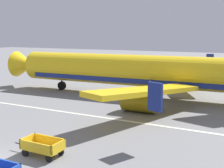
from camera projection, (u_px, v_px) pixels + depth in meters
name	position (u px, v px, depth m)	size (l,w,h in m)	color
apron_stripe	(90.00, 116.00, 27.54)	(120.00, 0.36, 0.01)	silver
airplane	(144.00, 72.00, 35.05)	(37.63, 30.26, 11.34)	yellow
baggage_cart_third_in_row	(43.00, 146.00, 18.45)	(3.55, 1.42, 1.07)	gold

